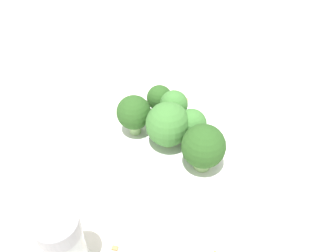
% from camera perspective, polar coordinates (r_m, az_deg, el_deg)
% --- Properties ---
extents(ground_plane, '(3.00, 3.00, 0.00)m').
position_cam_1_polar(ground_plane, '(0.44, -0.00, -5.94)').
color(ground_plane, silver).
extents(bowl, '(0.18, 0.18, 0.03)m').
position_cam_1_polar(bowl, '(0.43, -0.00, -4.56)').
color(bowl, white).
rests_on(bowl, ground_plane).
extents(broccoli_floret_0, '(0.05, 0.05, 0.06)m').
position_cam_1_polar(broccoli_floret_0, '(0.37, 6.19, -3.67)').
color(broccoli_floret_0, '#84AD66').
rests_on(broccoli_floret_0, bowl).
extents(broccoli_floret_1, '(0.06, 0.06, 0.06)m').
position_cam_1_polar(broccoli_floret_1, '(0.39, 0.36, 0.03)').
color(broccoli_floret_1, '#84AD66').
rests_on(broccoli_floret_1, bowl).
extents(broccoli_floret_2, '(0.03, 0.03, 0.05)m').
position_cam_1_polar(broccoli_floret_2, '(0.44, -1.48, 4.75)').
color(broccoli_floret_2, '#8EB770').
rests_on(broccoli_floret_2, bowl).
extents(broccoli_floret_3, '(0.04, 0.04, 0.05)m').
position_cam_1_polar(broccoli_floret_3, '(0.40, 4.12, 0.26)').
color(broccoli_floret_3, '#7A9E5B').
rests_on(broccoli_floret_3, bowl).
extents(broccoli_floret_4, '(0.04, 0.04, 0.06)m').
position_cam_1_polar(broccoli_floret_4, '(0.42, -5.95, 2.24)').
color(broccoli_floret_4, '#8EB770').
rests_on(broccoli_floret_4, bowl).
extents(broccoli_floret_5, '(0.04, 0.04, 0.06)m').
position_cam_1_polar(broccoli_floret_5, '(0.42, 1.20, 3.30)').
color(broccoli_floret_5, '#7A9E5B').
rests_on(broccoli_floret_5, bowl).
extents(pepper_shaker, '(0.04, 0.04, 0.08)m').
position_cam_1_polar(pepper_shaker, '(0.34, -17.51, -19.32)').
color(pepper_shaker, '#B2B7BC').
rests_on(pepper_shaker, ground_plane).
extents(almond_crumb_1, '(0.01, 0.00, 0.01)m').
position_cam_1_polar(almond_crumb_1, '(0.37, -9.24, -20.16)').
color(almond_crumb_1, '#AD7F4C').
rests_on(almond_crumb_1, ground_plane).
extents(almond_crumb_2, '(0.01, 0.01, 0.01)m').
position_cam_1_polar(almond_crumb_2, '(0.54, -1.82, 4.97)').
color(almond_crumb_2, '#AD7F4C').
rests_on(almond_crumb_2, ground_plane).
extents(almond_crumb_3, '(0.01, 0.01, 0.01)m').
position_cam_1_polar(almond_crumb_3, '(0.53, 2.96, 4.63)').
color(almond_crumb_3, '#AD7F4C').
rests_on(almond_crumb_3, ground_plane).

